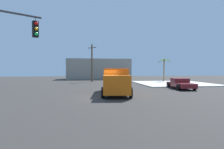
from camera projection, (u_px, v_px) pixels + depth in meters
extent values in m
plane|color=#33302D|center=(104.00, 97.00, 17.02)|extent=(100.00, 100.00, 0.00)
cube|color=beige|center=(173.00, 83.00, 32.20)|extent=(12.28, 12.28, 0.14)
cube|color=orange|center=(115.00, 79.00, 20.16)|extent=(3.06, 5.74, 2.31)
cube|color=orange|center=(117.00, 85.00, 16.33)|extent=(2.62, 2.18, 1.70)
cube|color=black|center=(117.00, 82.00, 15.47)|extent=(2.01, 0.33, 0.88)
cube|color=#B2B2B7|center=(115.00, 88.00, 22.84)|extent=(2.31, 0.48, 0.21)
cube|color=white|center=(126.00, 78.00, 20.18)|extent=(0.58, 4.57, 0.36)
cube|color=white|center=(104.00, 78.00, 20.14)|extent=(0.58, 4.57, 0.36)
cylinder|color=black|center=(131.00, 92.00, 16.42)|extent=(0.40, 1.03, 1.00)
cylinder|color=black|center=(103.00, 92.00, 16.39)|extent=(0.40, 1.03, 1.00)
cylinder|color=black|center=(126.00, 87.00, 21.35)|extent=(0.40, 1.03, 1.00)
cylinder|color=black|center=(105.00, 87.00, 21.32)|extent=(0.40, 1.03, 1.00)
cylinder|color=black|center=(125.00, 86.00, 22.40)|extent=(0.40, 1.03, 1.00)
cylinder|color=black|center=(105.00, 86.00, 22.37)|extent=(0.40, 1.03, 1.00)
cylinder|color=#38383D|center=(35.00, 19.00, 10.83)|extent=(0.03, 0.03, 0.25)
cube|color=black|center=(35.00, 29.00, 10.85)|extent=(0.41, 0.41, 0.95)
sphere|color=red|center=(36.00, 23.00, 10.70)|extent=(0.20, 0.20, 0.20)
sphere|color=#EFA314|center=(36.00, 29.00, 10.71)|extent=(0.20, 0.20, 0.20)
sphere|color=#19CC4C|center=(36.00, 34.00, 10.72)|extent=(0.20, 0.20, 0.20)
cube|color=maroon|center=(175.00, 84.00, 25.91)|extent=(2.08, 1.67, 0.50)
cube|color=maroon|center=(180.00, 82.00, 24.30)|extent=(2.09, 1.87, 1.10)
cube|color=black|center=(180.00, 80.00, 24.30)|extent=(1.91, 1.58, 0.48)
cube|color=maroon|center=(186.00, 86.00, 22.47)|extent=(2.12, 2.17, 0.55)
cylinder|color=black|center=(168.00, 85.00, 25.73)|extent=(0.31, 0.78, 0.76)
cylinder|color=black|center=(182.00, 85.00, 25.83)|extent=(0.31, 0.78, 0.76)
cylinder|color=black|center=(178.00, 87.00, 22.31)|extent=(0.31, 0.78, 0.76)
cylinder|color=black|center=(195.00, 87.00, 22.40)|extent=(0.31, 0.78, 0.76)
cylinder|color=#7A6647|center=(164.00, 70.00, 37.32)|extent=(0.26, 0.26, 4.53)
ellipsoid|color=#386023|center=(168.00, 60.00, 37.30)|extent=(1.57, 0.48, 0.71)
ellipsoid|color=#386023|center=(164.00, 61.00, 37.89)|extent=(0.91, 1.38, 1.05)
ellipsoid|color=#386023|center=(161.00, 61.00, 37.60)|extent=(1.31, 1.14, 1.02)
ellipsoid|color=#386023|center=(162.00, 60.00, 36.71)|extent=(1.42, 1.25, 0.74)
ellipsoid|color=#386023|center=(167.00, 60.00, 36.63)|extent=(0.91, 1.52, 0.82)
cylinder|color=brown|center=(92.00, 63.00, 37.34)|extent=(0.30, 0.30, 7.64)
cube|color=brown|center=(92.00, 48.00, 37.25)|extent=(1.66, 1.62, 0.12)
cube|color=gray|center=(99.00, 69.00, 48.00)|extent=(16.20, 6.00, 5.19)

